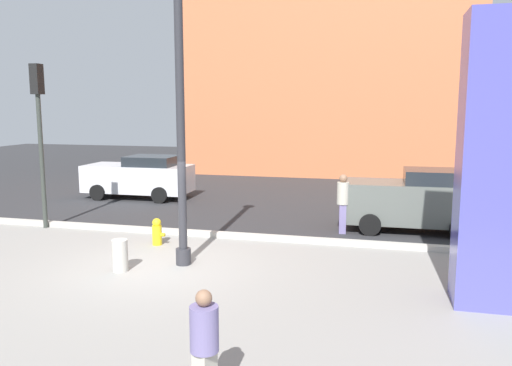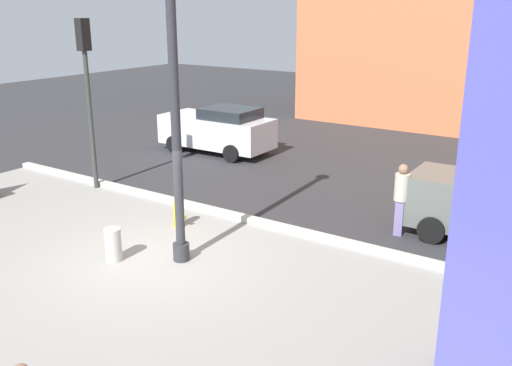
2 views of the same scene
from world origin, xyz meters
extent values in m
plane|color=#2D2D30|center=(0.00, 4.00, 0.00)|extent=(60.00, 60.00, 0.00)
cube|color=gray|center=(0.00, -2.00, 0.00)|extent=(18.00, 10.00, 0.02)
cube|color=#B7B2A8|center=(0.00, 3.12, 0.08)|extent=(18.00, 0.24, 0.16)
cylinder|color=#2D2D33|center=(0.49, 0.42, 0.20)|extent=(0.36, 0.36, 0.40)
cylinder|color=#2D2D33|center=(0.49, 0.42, 3.38)|extent=(0.20, 0.20, 6.75)
cube|color=#4C4CAD|center=(7.00, -0.45, 2.74)|extent=(1.11, 1.11, 5.49)
cylinder|color=gold|center=(-0.88, 1.90, 0.28)|extent=(0.26, 0.26, 0.55)
sphere|color=gold|center=(-0.88, 1.90, 0.63)|extent=(0.24, 0.24, 0.24)
cylinder|color=gold|center=(-0.71, 1.90, 0.30)|extent=(0.12, 0.10, 0.10)
cylinder|color=#B2ADA3|center=(-0.73, -0.41, 0.38)|extent=(0.36, 0.36, 0.75)
cylinder|color=#333833|center=(-5.13, 2.91, 2.06)|extent=(0.14, 0.14, 4.12)
cube|color=black|center=(-5.13, 2.91, 4.57)|extent=(0.28, 0.32, 0.90)
sphere|color=yellow|center=(-5.13, 3.08, 4.57)|extent=(0.18, 0.18, 0.18)
cube|color=#565B56|center=(5.97, 5.32, 0.88)|extent=(4.09, 1.78, 1.22)
cylinder|color=black|center=(4.72, 4.45, 0.32)|extent=(0.64, 0.23, 0.64)
cylinder|color=black|center=(4.70, 6.16, 0.32)|extent=(0.64, 0.23, 0.64)
cube|color=silver|center=(-4.79, 8.53, 0.82)|extent=(4.35, 1.88, 1.09)
cube|color=#1E2328|center=(-4.14, 8.53, 1.56)|extent=(1.97, 1.63, 0.39)
cylinder|color=black|center=(-6.12, 7.60, 0.32)|extent=(0.64, 0.23, 0.64)
cylinder|color=black|center=(-6.15, 9.42, 0.32)|extent=(0.64, 0.23, 0.64)
cylinder|color=black|center=(-3.44, 7.63, 0.32)|extent=(0.64, 0.23, 0.64)
cylinder|color=black|center=(-3.46, 9.45, 0.32)|extent=(0.64, 0.23, 0.64)
cube|color=slate|center=(3.91, 4.52, 0.44)|extent=(0.24, 0.30, 0.88)
cylinder|color=#B2AD9E|center=(3.91, 4.52, 1.21)|extent=(0.41, 0.41, 0.66)
sphere|color=#8C664C|center=(3.91, 4.52, 1.66)|extent=(0.24, 0.24, 0.24)
camera|label=1|loc=(5.13, -10.81, 3.78)|focal=36.39mm
camera|label=2|loc=(8.16, -8.06, 5.34)|focal=39.57mm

